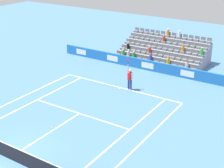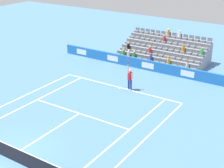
# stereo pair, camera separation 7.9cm
# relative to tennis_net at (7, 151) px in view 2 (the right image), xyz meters

# --- Properties ---
(ground_plane) EXTENTS (80.00, 80.00, 0.00)m
(ground_plane) POSITION_rel_tennis_net_xyz_m (0.00, 0.00, -0.49)
(ground_plane) COLOR #4C7AB2
(line_baseline) EXTENTS (10.97, 0.10, 0.01)m
(line_baseline) POSITION_rel_tennis_net_xyz_m (0.00, -11.89, -0.49)
(line_baseline) COLOR white
(line_baseline) RESTS_ON ground
(line_service) EXTENTS (8.23, 0.10, 0.01)m
(line_service) POSITION_rel_tennis_net_xyz_m (0.00, -6.40, -0.49)
(line_service) COLOR white
(line_service) RESTS_ON ground
(line_centre_service) EXTENTS (0.10, 6.40, 0.01)m
(line_centre_service) POSITION_rel_tennis_net_xyz_m (0.00, -3.20, -0.49)
(line_centre_service) COLOR white
(line_centre_service) RESTS_ON ground
(line_singles_sideline_left) EXTENTS (0.10, 11.89, 0.01)m
(line_singles_sideline_left) POSITION_rel_tennis_net_xyz_m (4.12, -5.95, -0.49)
(line_singles_sideline_left) COLOR white
(line_singles_sideline_left) RESTS_ON ground
(line_singles_sideline_right) EXTENTS (0.10, 11.89, 0.01)m
(line_singles_sideline_right) POSITION_rel_tennis_net_xyz_m (-4.12, -5.95, -0.49)
(line_singles_sideline_right) COLOR white
(line_singles_sideline_right) RESTS_ON ground
(line_doubles_sideline_left) EXTENTS (0.10, 11.89, 0.01)m
(line_doubles_sideline_left) POSITION_rel_tennis_net_xyz_m (5.49, -5.95, -0.49)
(line_doubles_sideline_left) COLOR white
(line_doubles_sideline_left) RESTS_ON ground
(line_doubles_sideline_right) EXTENTS (0.10, 11.89, 0.01)m
(line_doubles_sideline_right) POSITION_rel_tennis_net_xyz_m (-5.49, -5.95, -0.49)
(line_doubles_sideline_right) COLOR white
(line_doubles_sideline_right) RESTS_ON ground
(line_centre_mark) EXTENTS (0.10, 0.20, 0.01)m
(line_centre_mark) POSITION_rel_tennis_net_xyz_m (0.00, -11.79, -0.49)
(line_centre_mark) COLOR white
(line_centre_mark) RESTS_ON ground
(sponsor_barrier) EXTENTS (19.68, 0.22, 0.98)m
(sponsor_barrier) POSITION_rel_tennis_net_xyz_m (-0.00, -16.87, -0.00)
(sponsor_barrier) COLOR #1E66AD
(sponsor_barrier) RESTS_ON ground
(tennis_net) EXTENTS (11.97, 0.10, 1.07)m
(tennis_net) POSITION_rel_tennis_net_xyz_m (0.00, 0.00, 0.00)
(tennis_net) COLOR #33383D
(tennis_net) RESTS_ON ground
(tennis_player) EXTENTS (0.52, 0.39, 2.85)m
(tennis_player) POSITION_rel_tennis_net_xyz_m (-0.85, -11.97, 0.50)
(tennis_player) COLOR navy
(tennis_player) RESTS_ON ground
(stadium_stand) EXTENTS (8.68, 4.75, 3.00)m
(stadium_stand) POSITION_rel_tennis_net_xyz_m (0.00, -20.43, 0.32)
(stadium_stand) COLOR gray
(stadium_stand) RESTS_ON ground
(loose_tennis_ball) EXTENTS (0.07, 0.07, 0.07)m
(loose_tennis_ball) POSITION_rel_tennis_net_xyz_m (0.21, -3.84, -0.46)
(loose_tennis_ball) COLOR #D1E533
(loose_tennis_ball) RESTS_ON ground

